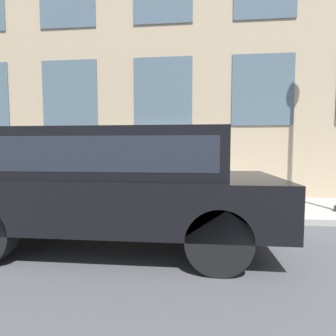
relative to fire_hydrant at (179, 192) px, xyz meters
name	(u,v)px	position (x,y,z in m)	size (l,w,h in m)	color
ground_plane	(150,222)	(-0.57, 0.57, -0.53)	(80.00, 80.00, 0.00)	#47474C
sidewalk	(158,206)	(0.61, 0.57, -0.47)	(2.36, 60.00, 0.13)	#9E9B93
building_facade	(163,68)	(1.94, 0.57, 3.34)	(0.33, 40.00, 7.73)	tan
fire_hydrant	(179,192)	(0.00, 0.00, 0.00)	(0.32, 0.44, 0.79)	gray
person	(158,178)	(0.23, 0.52, 0.28)	(0.28, 0.18, 1.14)	navy
parked_truck_black_near	(119,179)	(-1.88, 0.84, 0.52)	(1.97, 4.91, 1.81)	black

